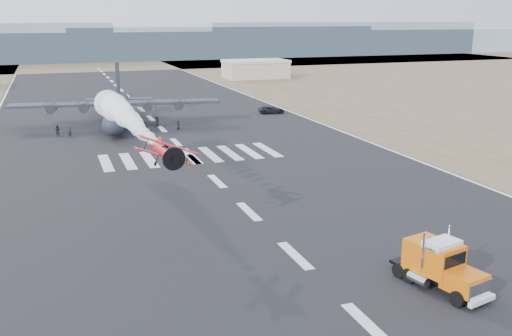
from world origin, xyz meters
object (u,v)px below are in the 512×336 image
aerobatic_biplane (166,152)px  crew_c (113,129)px  support_vehicle (272,110)px  crew_f (106,126)px  crew_h (57,131)px  crew_e (178,125)px  crew_a (146,127)px  crew_b (157,121)px  crew_g (70,132)px  transport_aircraft (117,109)px  semi_truck (440,264)px  crew_d (111,127)px  hangar_right (256,69)px

aerobatic_biplane → crew_c: 50.88m
support_vehicle → crew_f: 35.34m
crew_h → crew_e: bearing=-156.8°
crew_a → crew_f: crew_f is taller
support_vehicle → crew_e: 24.88m
crew_b → crew_c: 9.87m
crew_f → crew_h: crew_h is taller
support_vehicle → crew_g: bearing=113.9°
aerobatic_biplane → transport_aircraft: 60.25m
transport_aircraft → crew_b: bearing=-26.5°
crew_g → semi_truck: bearing=-33.9°
crew_d → crew_e: size_ratio=0.98×
transport_aircraft → support_vehicle: size_ratio=6.96×
crew_f → crew_g: (-6.29, -4.65, 0.07)m
support_vehicle → crew_c: 35.77m
crew_f → crew_a: bearing=54.4°
aerobatic_biplane → crew_g: (-6.63, 50.12, -7.21)m
transport_aircraft → crew_e: transport_aircraft is taller
hangar_right → aerobatic_biplane: size_ratio=3.79×
crew_a → crew_g: bearing=45.4°
aerobatic_biplane → crew_d: size_ratio=3.24×
crew_e → crew_f: (-12.27, 3.73, -0.01)m
semi_truck → crew_c: size_ratio=4.85×
crew_f → crew_e: bearing=61.8°
crew_d → crew_e: (11.54, -2.54, 0.02)m
semi_truck → crew_h: (-25.53, 68.57, -0.92)m
hangar_right → crew_a: (-49.01, -78.80, -2.23)m
crew_b → crew_h: size_ratio=0.99×
support_vehicle → crew_e: (-22.32, -10.99, 0.10)m
crew_e → crew_h: crew_h is taller
crew_e → semi_truck: bearing=-144.3°
crew_d → crew_h: crew_h is taller
aerobatic_biplane → crew_c: size_ratio=3.05×
crew_d → crew_e: crew_e is taller
crew_g → crew_f: bearing=73.0°
crew_b → crew_f: size_ratio=1.10×
crew_d → crew_g: bearing=-8.6°
semi_truck → aerobatic_biplane: bearing=123.1°
crew_d → crew_g: size_ratio=0.91×
semi_truck → transport_aircraft: 77.80m
hangar_right → crew_a: 92.82m
hangar_right → crew_h: (-63.85, -78.44, -2.07)m
support_vehicle → crew_b: bearing=112.7°
crew_b → crew_e: size_ratio=1.09×
transport_aircraft → support_vehicle: (31.88, 2.07, -2.06)m
semi_truck → crew_f: semi_truck is taller
support_vehicle → crew_f: size_ratio=3.23×
crew_b → crew_g: 16.45m
semi_truck → crew_e: (-5.05, 67.48, -1.00)m
transport_aircraft → crew_c: transport_aircraft is taller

